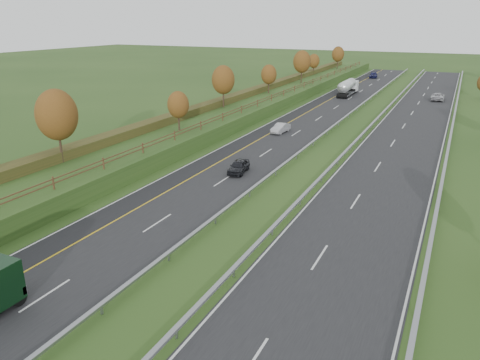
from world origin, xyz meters
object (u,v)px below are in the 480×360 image
at_px(road_tanker, 348,87).
at_px(car_dark_near, 239,166).
at_px(car_oncoming, 438,97).
at_px(car_small_far, 373,75).
at_px(car_silver_mid, 280,128).

xyz_separation_m(road_tanker, car_dark_near, (1.84, -60.89, -1.12)).
xyz_separation_m(car_dark_near, car_oncoming, (16.87, 61.95, 0.06)).
relative_size(car_dark_near, car_small_far, 0.78).
bearing_deg(car_oncoming, road_tanker, 3.06).
relative_size(car_dark_near, car_silver_mid, 0.98).
distance_m(car_silver_mid, car_small_far, 76.46).
bearing_deg(car_dark_near, car_small_far, 84.13).
relative_size(road_tanker, car_silver_mid, 2.66).
distance_m(car_dark_near, car_small_far, 96.68).
xyz_separation_m(car_silver_mid, car_oncoming, (19.48, 41.76, 0.07)).
bearing_deg(car_small_far, car_oncoming, -68.42).
bearing_deg(car_small_far, car_dark_near, -96.15).
xyz_separation_m(road_tanker, car_silver_mid, (-0.78, -40.70, -1.13)).
bearing_deg(car_dark_near, car_oncoming, 67.38).
xyz_separation_m(car_dark_near, car_silver_mid, (-2.61, 20.18, -0.01)).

